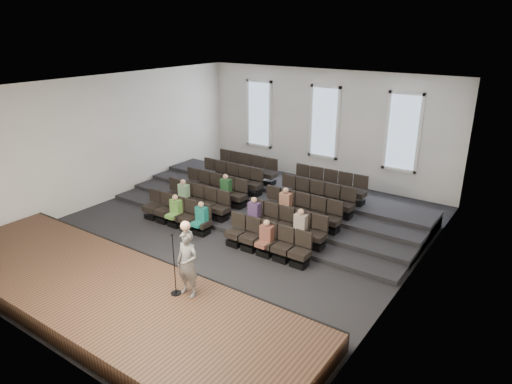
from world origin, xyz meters
TOP-DOWN VIEW (x-y plane):
  - ground at (0.00, 0.00)m, footprint 14.00×14.00m
  - ceiling at (0.00, 0.00)m, footprint 12.00×14.00m
  - wall_back at (0.00, 7.02)m, footprint 12.00×0.04m
  - wall_front at (0.00, -7.02)m, footprint 12.00×0.04m
  - wall_left at (-6.02, 0.00)m, footprint 0.04×14.00m
  - wall_right at (6.02, 0.00)m, footprint 0.04×14.00m
  - stage at (0.00, -5.10)m, footprint 11.80×3.60m
  - stage_lip at (0.00, -3.33)m, footprint 11.80×0.06m
  - risers at (0.00, 3.17)m, footprint 11.80×4.80m
  - seating_rows at (-0.00, 1.54)m, footprint 6.80×4.70m
  - windows at (0.00, 6.95)m, footprint 8.44×0.10m
  - audience at (0.00, 0.32)m, footprint 5.45×2.64m
  - speaker at (2.00, -4.15)m, footprint 0.63×0.43m
  - mic_stand at (1.72, -4.32)m, footprint 0.28×0.28m

SIDE VIEW (x-z plane):
  - ground at x=0.00m, z-range 0.00..0.00m
  - risers at x=0.00m, z-range -0.10..0.50m
  - stage at x=0.00m, z-range 0.00..0.50m
  - stage_lip at x=0.00m, z-range -0.01..0.51m
  - seating_rows at x=0.00m, z-range -0.15..1.52m
  - audience at x=0.00m, z-range 0.26..1.36m
  - mic_stand at x=1.72m, z-range 0.17..1.81m
  - speaker at x=2.00m, z-range 0.50..2.20m
  - wall_back at x=0.00m, z-range 0.00..5.00m
  - wall_front at x=0.00m, z-range 0.00..5.00m
  - wall_left at x=-6.02m, z-range 0.00..5.00m
  - wall_right at x=6.02m, z-range 0.00..5.00m
  - windows at x=0.00m, z-range 1.08..4.32m
  - ceiling at x=0.00m, z-range 5.00..5.02m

